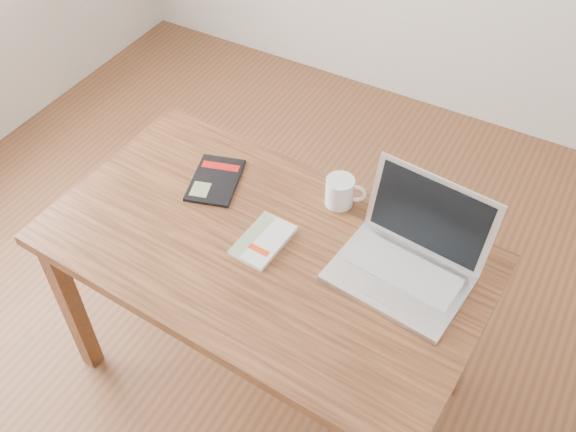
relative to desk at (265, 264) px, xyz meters
The scene contains 6 objects.
room 0.70m from the desk, 120.05° to the right, with size 4.04×4.04×2.70m.
desk is the anchor object (origin of this frame).
white_guidebook 0.10m from the desk, 129.04° to the left, with size 0.13×0.21×0.02m.
black_guidebook 0.34m from the desk, 150.20° to the left, with size 0.21×0.26×0.01m.
laptop 0.45m from the desk, 17.50° to the left, with size 0.41×0.36×0.26m.
coffee_mug 0.33m from the desk, 66.67° to the left, with size 0.13×0.09×0.10m.
Camera 1 is at (0.65, -1.00, 2.21)m, focal length 40.00 mm.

